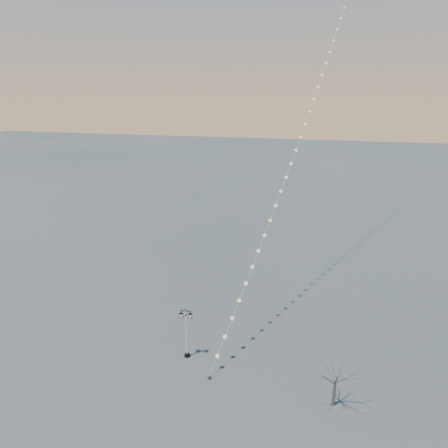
% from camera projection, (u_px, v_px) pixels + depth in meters
% --- Properties ---
extents(ground, '(300.00, 300.00, 0.00)m').
position_uv_depth(ground, '(218.00, 383.00, 29.11)').
color(ground, '#444645').
rests_on(ground, ground).
extents(street_lamp, '(1.09, 0.50, 4.32)m').
position_uv_depth(street_lamp, '(186.00, 331.00, 31.30)').
color(street_lamp, black).
rests_on(street_lamp, ground).
extents(bare_tree, '(2.19, 2.19, 3.64)m').
position_uv_depth(bare_tree, '(336.00, 374.00, 26.35)').
color(bare_tree, brown).
rests_on(bare_tree, ground).
extents(kite_train, '(12.29, 45.45, 45.55)m').
position_uv_depth(kite_train, '(319.00, 65.00, 41.53)').
color(kite_train, '#372A1D').
rests_on(kite_train, ground).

